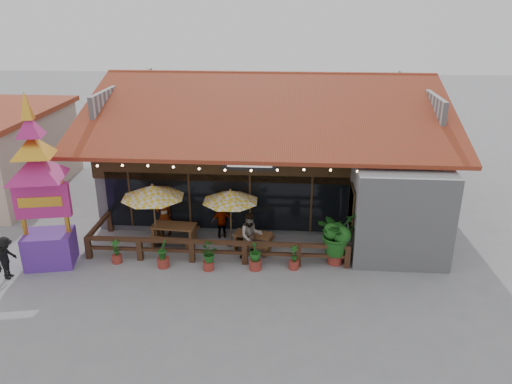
# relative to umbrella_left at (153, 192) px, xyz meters

# --- Properties ---
(ground) EXTENTS (100.00, 100.00, 0.00)m
(ground) POSITION_rel_umbrella_left_xyz_m (4.18, -0.71, -2.33)
(ground) COLOR gray
(ground) RESTS_ON ground
(restaurant_building) EXTENTS (15.50, 14.73, 6.09)m
(restaurant_building) POSITION_rel_umbrella_left_xyz_m (4.44, 5.91, -0.12)
(restaurant_building) COLOR #AAAAAF
(restaurant_building) RESTS_ON ground
(patio_railing) EXTENTS (10.00, 2.60, 0.92)m
(patio_railing) POSITION_rel_umbrella_left_xyz_m (1.93, -0.97, -1.71)
(patio_railing) COLOR #412917
(patio_railing) RESTS_ON ground
(umbrella_left) EXTENTS (3.10, 3.10, 2.67)m
(umbrella_left) POSITION_rel_umbrella_left_xyz_m (0.00, 0.00, 0.00)
(umbrella_left) COLOR brown
(umbrella_left) RESTS_ON ground
(umbrella_right) EXTENTS (2.92, 2.92, 2.41)m
(umbrella_right) POSITION_rel_umbrella_left_xyz_m (2.99, 0.32, -0.22)
(umbrella_right) COLOR brown
(umbrella_right) RESTS_ON ground
(picnic_table_left) EXTENTS (1.84, 1.62, 0.83)m
(picnic_table_left) POSITION_rel_umbrella_left_xyz_m (0.69, 0.21, -1.77)
(picnic_table_left) COLOR brown
(picnic_table_left) RESTS_ON ground
(picnic_table_right) EXTENTS (1.70, 1.54, 0.71)m
(picnic_table_right) POSITION_rel_umbrella_left_xyz_m (3.91, -0.07, -1.85)
(picnic_table_right) COLOR brown
(picnic_table_right) RESTS_ON ground
(thai_sign_tower) EXTENTS (3.05, 3.05, 6.97)m
(thai_sign_tower) POSITION_rel_umbrella_left_xyz_m (-3.53, -1.76, 1.36)
(thai_sign_tower) COLOR #572996
(thai_sign_tower) RESTS_ON ground
(tropical_plant) EXTENTS (2.06, 2.04, 2.15)m
(tropical_plant) POSITION_rel_umbrella_left_xyz_m (7.07, -0.91, -1.10)
(tropical_plant) COLOR maroon
(tropical_plant) RESTS_ON ground
(diner_a) EXTENTS (0.81, 0.76, 1.87)m
(diner_a) POSITION_rel_umbrella_left_xyz_m (0.13, 0.88, -1.39)
(diner_a) COLOR #3D2813
(diner_a) RESTS_ON ground
(diner_b) EXTENTS (1.06, 0.93, 1.83)m
(diner_b) POSITION_rel_umbrella_left_xyz_m (3.87, -0.69, -1.41)
(diner_b) COLOR #3D2813
(diner_b) RESTS_ON ground
(diner_c) EXTENTS (0.92, 0.54, 1.47)m
(diner_c) POSITION_rel_umbrella_left_xyz_m (2.54, 0.93, -1.59)
(diner_c) COLOR #3D2813
(diner_c) RESTS_ON ground
(pedestrian) EXTENTS (0.62, 1.05, 1.59)m
(pedestrian) POSITION_rel_umbrella_left_xyz_m (-4.61, -2.83, -1.53)
(pedestrian) COLOR black
(pedestrian) RESTS_ON ground
(planter_a) EXTENTS (0.38, 0.38, 0.93)m
(planter_a) POSITION_rel_umbrella_left_xyz_m (-1.14, -1.47, -1.94)
(planter_a) COLOR maroon
(planter_a) RESTS_ON ground
(planter_b) EXTENTS (0.45, 0.49, 1.11)m
(planter_b) POSITION_rel_umbrella_left_xyz_m (0.69, -1.66, -1.83)
(planter_b) COLOR maroon
(planter_b) RESTS_ON ground
(planter_c) EXTENTS (0.80, 0.77, 1.01)m
(planter_c) POSITION_rel_umbrella_left_xyz_m (2.39, -1.73, -1.76)
(planter_c) COLOR maroon
(planter_c) RESTS_ON ground
(planter_d) EXTENTS (0.56, 0.56, 1.13)m
(planter_d) POSITION_rel_umbrella_left_xyz_m (4.10, -1.58, -1.78)
(planter_d) COLOR maroon
(planter_d) RESTS_ON ground
(planter_e) EXTENTS (0.38, 0.40, 0.94)m
(planter_e) POSITION_rel_umbrella_left_xyz_m (5.52, -1.44, -1.93)
(planter_e) COLOR maroon
(planter_e) RESTS_ON ground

